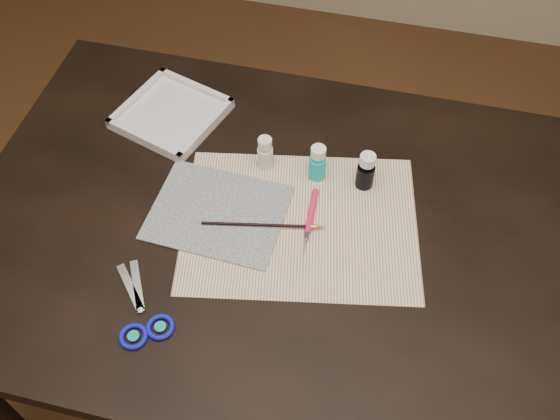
% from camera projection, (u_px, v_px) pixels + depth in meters
% --- Properties ---
extents(ground, '(3.50, 3.50, 0.02)m').
position_uv_depth(ground, '(280.00, 370.00, 1.88)').
color(ground, '#422614').
rests_on(ground, ground).
extents(table, '(1.30, 0.90, 0.75)m').
position_uv_depth(table, '(280.00, 311.00, 1.57)').
color(table, black).
rests_on(table, ground).
extents(paper, '(0.53, 0.44, 0.00)m').
position_uv_depth(paper, '(300.00, 223.00, 1.27)').
color(paper, white).
rests_on(paper, table).
extents(canvas, '(0.28, 0.23, 0.00)m').
position_uv_depth(canvas, '(218.00, 212.00, 1.28)').
color(canvas, black).
rests_on(canvas, paper).
extents(paint_bottle_white, '(0.04, 0.04, 0.08)m').
position_uv_depth(paint_bottle_white, '(265.00, 153.00, 1.33)').
color(paint_bottle_white, silver).
rests_on(paint_bottle_white, table).
extents(paint_bottle_cyan, '(0.04, 0.04, 0.09)m').
position_uv_depth(paint_bottle_cyan, '(318.00, 163.00, 1.31)').
color(paint_bottle_cyan, '#10B9BC').
rests_on(paint_bottle_cyan, table).
extents(paint_bottle_navy, '(0.04, 0.04, 0.09)m').
position_uv_depth(paint_bottle_navy, '(366.00, 171.00, 1.29)').
color(paint_bottle_navy, black).
rests_on(paint_bottle_navy, table).
extents(paintbrush, '(0.25, 0.06, 0.01)m').
position_uv_depth(paintbrush, '(264.00, 225.00, 1.25)').
color(paintbrush, black).
rests_on(paintbrush, canvas).
extents(craft_knife, '(0.02, 0.17, 0.01)m').
position_uv_depth(craft_knife, '(310.00, 222.00, 1.26)').
color(craft_knife, '#F01855').
rests_on(craft_knife, paper).
extents(scissors, '(0.21, 0.22, 0.01)m').
position_uv_depth(scissors, '(134.00, 304.00, 1.15)').
color(scissors, silver).
rests_on(scissors, table).
extents(palette_tray, '(0.27, 0.27, 0.03)m').
position_uv_depth(palette_tray, '(171.00, 113.00, 1.44)').
color(palette_tray, silver).
rests_on(palette_tray, table).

